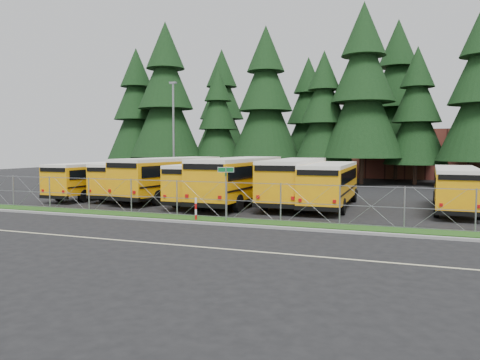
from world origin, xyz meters
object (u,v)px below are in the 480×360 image
Objects in this scene: bus_4 at (241,181)px; striped_bollard at (196,209)px; bus_2 at (173,179)px; bus_6 at (331,185)px; bus_0 at (98,180)px; bus_5 at (296,182)px; bus_1 at (137,180)px; bus_3 at (211,183)px; bus_east at (456,190)px; street_sign at (226,182)px; light_standard at (174,130)px.

striped_bollard is at bearing -86.80° from bus_4.
bus_6 is (11.53, -0.36, -0.13)m from bus_2.
bus_5 reaches higher than bus_0.
bus_1 is 6.93m from bus_3.
street_sign is (-11.31, -8.24, 0.71)m from bus_east.
street_sign is (7.48, -7.96, 0.50)m from bus_2.
bus_1 is at bearing 167.83° from bus_3.
bus_3 is 7.93m from street_sign.
bus_1 is at bearing 137.14° from striped_bollard.
bus_5 is (15.12, 0.87, 0.19)m from bus_0.
bus_east is at bearing -0.83° from bus_5.
bus_east is (24.78, 1.03, -0.01)m from bus_0.
bus_4 is at bearing 0.78° from bus_3.
bus_4 is 13.18m from bus_east.
striped_bollard is at bearing -171.83° from street_sign.
bus_3 is at bearing 119.71° from street_sign.
bus_1 is 13.52m from street_sign.
bus_3 is 7.50m from striped_bollard.
bus_3 reaches higher than bus_0.
street_sign reaches higher than bus_east.
bus_0 is at bearing -163.84° from bus_1.
bus_0 reaches higher than bus_east.
bus_2 reaches higher than bus_0.
bus_3 is 8.00m from bus_6.
bus_0 is at bearing -91.76° from light_standard.
bus_5 is (5.57, 1.22, 0.15)m from bus_3.
bus_6 reaches higher than bus_3.
bus_4 reaches higher than bus_east.
bus_4 is at bearing -172.82° from bus_east.
bus_4 reaches higher than street_sign.
bus_6 is 20.69m from light_standard.
bus_1 is 14.77m from bus_6.
light_standard reaches higher than bus_3.
bus_5 is 1.15× the size of bus_east.
light_standard is at bearing 158.86° from bus_east.
bus_1 is 22.02m from bus_east.
bus_1 reaches higher than bus_0.
bus_2 is at bearing 133.24° from street_sign.
bus_2 is 4.17× the size of street_sign.
bus_5 is 9.66m from bus_east.
bus_0 is 11.67m from bus_4.
bus_east is 14.01m from street_sign.
bus_4 is at bearing -45.39° from light_standard.
bus_4 is 5.89m from bus_6.
bus_3 is 15.32m from light_standard.
bus_3 is (9.55, -0.35, 0.04)m from bus_0.
bus_0 is 0.85× the size of bus_4.
bus_0 is at bearing 177.06° from bus_3.
bus_1 is 11.25m from light_standard.
bus_2 is 18.80m from bus_east.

